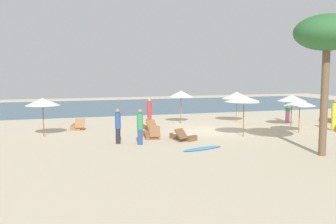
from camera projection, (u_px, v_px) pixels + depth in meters
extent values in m
plane|color=beige|center=(204.00, 131.00, 23.31)|extent=(60.00, 60.00, 0.00)
cube|color=#3D6075|center=(141.00, 106.00, 39.45)|extent=(48.00, 16.00, 0.06)
cylinder|color=brown|center=(43.00, 118.00, 21.32)|extent=(0.05, 0.05, 2.11)
cone|color=silver|center=(43.00, 102.00, 21.22)|extent=(1.90, 1.90, 0.41)
cylinder|color=olive|center=(181.00, 107.00, 26.52)|extent=(0.06, 0.06, 2.24)
cone|color=silver|center=(181.00, 94.00, 26.42)|extent=(1.72, 1.72, 0.44)
cylinder|color=brown|center=(244.00, 117.00, 21.32)|extent=(0.05, 0.05, 2.21)
cone|color=white|center=(244.00, 99.00, 21.21)|extent=(2.12, 2.12, 0.31)
cylinder|color=brown|center=(291.00, 111.00, 25.41)|extent=(0.06, 0.06, 2.02)
cone|color=silver|center=(292.00, 98.00, 25.32)|extent=(1.91, 1.91, 0.42)
cylinder|color=olive|center=(299.00, 117.00, 22.53)|extent=(0.05, 0.05, 1.91)
cone|color=white|center=(300.00, 103.00, 22.43)|extent=(1.83, 1.83, 0.35)
cylinder|color=olive|center=(237.00, 107.00, 27.36)|extent=(0.04, 0.04, 2.10)
cone|color=silver|center=(237.00, 95.00, 27.26)|extent=(2.13, 2.13, 0.48)
cube|color=brown|center=(183.00, 137.00, 20.54)|extent=(1.23, 1.61, 0.28)
cube|color=brown|center=(181.00, 134.00, 19.83)|extent=(0.74, 0.71, 0.52)
cube|color=white|center=(183.00, 134.00, 20.53)|extent=(0.94, 1.17, 0.03)
cube|color=brown|center=(150.00, 135.00, 21.11)|extent=(0.79, 1.56, 0.28)
cube|color=brown|center=(155.00, 132.00, 20.44)|extent=(0.62, 0.47, 0.59)
cube|color=olive|center=(330.00, 120.00, 27.15)|extent=(0.74, 1.55, 0.28)
cube|color=olive|center=(336.00, 118.00, 26.43)|extent=(0.61, 0.54, 0.53)
cube|color=brown|center=(150.00, 127.00, 23.84)|extent=(0.85, 1.58, 0.28)
cube|color=brown|center=(151.00, 125.00, 23.12)|extent=(0.64, 0.55, 0.56)
cube|color=yellow|center=(150.00, 125.00, 23.83)|extent=(0.68, 1.12, 0.03)
cube|color=olive|center=(77.00, 127.00, 24.23)|extent=(0.90, 1.59, 0.28)
cube|color=olive|center=(80.00, 123.00, 23.59)|extent=(0.64, 0.52, 0.58)
cylinder|color=#BF3338|center=(149.00, 117.00, 27.19)|extent=(0.35, 0.35, 0.72)
cylinder|color=#BF3338|center=(149.00, 107.00, 27.11)|extent=(0.41, 0.41, 0.75)
sphere|color=tan|center=(149.00, 100.00, 27.06)|extent=(0.20, 0.20, 0.20)
cylinder|color=#26262D|center=(118.00, 136.00, 19.35)|extent=(0.30, 0.30, 0.77)
cylinder|color=#2D4C8C|center=(118.00, 121.00, 19.26)|extent=(0.35, 0.35, 0.80)
sphere|color=#A37556|center=(118.00, 111.00, 19.21)|extent=(0.22, 0.22, 0.22)
cylinder|color=#D17299|center=(287.00, 117.00, 27.21)|extent=(0.39, 0.39, 0.80)
cylinder|color=#338C59|center=(288.00, 105.00, 27.12)|extent=(0.45, 0.45, 0.84)
sphere|color=brown|center=(288.00, 98.00, 27.06)|extent=(0.23, 0.23, 0.23)
cylinder|color=#2D4C8C|center=(140.00, 137.00, 19.08)|extent=(0.37, 0.37, 0.77)
cylinder|color=#338C59|center=(140.00, 121.00, 19.00)|extent=(0.43, 0.43, 0.81)
sphere|color=#A37556|center=(140.00, 111.00, 18.94)|extent=(0.22, 0.22, 0.22)
cylinder|color=yellow|center=(334.00, 124.00, 23.47)|extent=(0.41, 0.41, 0.83)
cylinder|color=yellow|center=(334.00, 110.00, 23.38)|extent=(0.48, 0.48, 0.87)
sphere|color=#A37556|center=(335.00, 101.00, 23.32)|extent=(0.23, 0.23, 0.23)
cylinder|color=brown|center=(324.00, 101.00, 16.46)|extent=(0.32, 0.32, 4.80)
ellipsoid|color=#2D6633|center=(327.00, 32.00, 16.14)|extent=(2.79, 2.79, 1.53)
ellipsoid|color=#338CCC|center=(202.00, 148.00, 18.02)|extent=(2.26, 1.11, 0.07)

